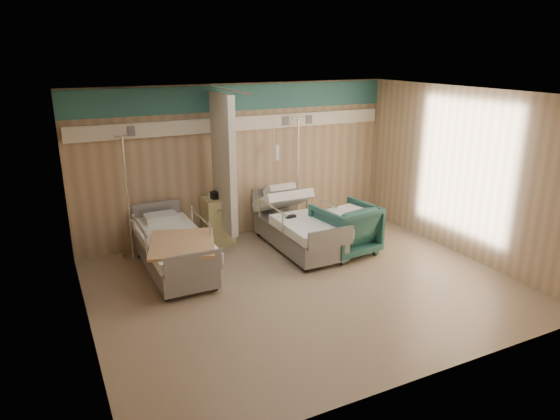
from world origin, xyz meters
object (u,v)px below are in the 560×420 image
object	(u,v)px
bedside_cabinet	(218,221)
visitor_armchair	(345,229)
bed_right	(298,232)
bed_left	(174,254)
iv_stand_left	(131,233)
iv_stand_right	(297,206)

from	to	relation	value
bedside_cabinet	visitor_armchair	xyz separation A→B (m)	(1.80, -1.39, 0.01)
bed_right	bed_left	bearing A→B (deg)	180.00
visitor_armchair	iv_stand_left	world-z (taller)	iv_stand_left
bed_left	iv_stand_right	xyz separation A→B (m)	(2.70, 0.98, 0.13)
visitor_armchair	iv_stand_right	size ratio (longest dim) A/B	0.44
bed_left	iv_stand_left	world-z (taller)	iv_stand_left
bed_left	bedside_cabinet	xyz separation A→B (m)	(1.05, 0.90, 0.11)
bedside_cabinet	iv_stand_right	world-z (taller)	iv_stand_right
bedside_cabinet	visitor_armchair	bearing A→B (deg)	-37.76
bed_right	iv_stand_right	size ratio (longest dim) A/B	1.00
bedside_cabinet	iv_stand_left	bearing A→B (deg)	178.65
bed_right	bedside_cabinet	bearing A→B (deg)	141.95
iv_stand_right	iv_stand_left	bearing A→B (deg)	-179.21
visitor_armchair	iv_stand_right	xyz separation A→B (m)	(-0.15, 1.47, 0.01)
iv_stand_right	iv_stand_left	world-z (taller)	iv_stand_right
bedside_cabinet	visitor_armchair	size ratio (longest dim) A/B	0.89
bed_left	iv_stand_right	size ratio (longest dim) A/B	1.00
bed_left	iv_stand_left	distance (m)	1.06
iv_stand_right	bed_left	bearing A→B (deg)	-160.05
visitor_armchair	bedside_cabinet	bearing A→B (deg)	-44.57
bed_left	iv_stand_right	bearing A→B (deg)	19.95
iv_stand_left	iv_stand_right	bearing A→B (deg)	0.79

